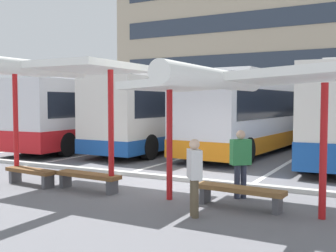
% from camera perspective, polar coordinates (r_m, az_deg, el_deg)
% --- Properties ---
extents(ground_plane, '(160.00, 160.00, 0.00)m').
position_cam_1_polar(ground_plane, '(11.31, -0.09, -8.20)').
color(ground_plane, slate).
extents(terminal_building, '(42.62, 14.46, 22.01)m').
position_cam_1_polar(terminal_building, '(45.60, 21.86, 12.44)').
color(terminal_building, tan).
rests_on(terminal_building, ground).
extents(coach_bus_0, '(3.00, 10.66, 3.57)m').
position_cam_1_polar(coach_bus_0, '(21.05, -10.00, 1.62)').
color(coach_bus_0, silver).
rests_on(coach_bus_0, ground).
extents(coach_bus_1, '(2.65, 11.48, 3.62)m').
position_cam_1_polar(coach_bus_1, '(20.11, 0.80, 1.79)').
color(coach_bus_1, silver).
rests_on(coach_bus_1, ground).
extents(coach_bus_2, '(3.34, 10.80, 3.65)m').
position_cam_1_polar(coach_bus_2, '(18.83, 11.71, 1.62)').
color(coach_bus_2, silver).
rests_on(coach_bus_2, ground).
extents(lane_stripe_0, '(0.16, 14.00, 0.01)m').
position_cam_1_polar(lane_stripe_0, '(22.93, -13.64, -2.38)').
color(lane_stripe_0, white).
rests_on(lane_stripe_0, ground).
extents(lane_stripe_1, '(0.16, 14.00, 0.01)m').
position_cam_1_polar(lane_stripe_1, '(20.49, -5.27, -2.98)').
color(lane_stripe_1, white).
rests_on(lane_stripe_1, ground).
extents(lane_stripe_2, '(0.16, 14.00, 0.01)m').
position_cam_1_polar(lane_stripe_2, '(18.59, 5.08, -3.63)').
color(lane_stripe_2, white).
rests_on(lane_stripe_2, ground).
extents(lane_stripe_3, '(0.16, 14.00, 0.01)m').
position_cam_1_polar(lane_stripe_3, '(17.42, 17.29, -4.24)').
color(lane_stripe_3, white).
rests_on(lane_stripe_3, ground).
extents(waiting_shelter_0, '(4.31, 4.87, 3.28)m').
position_cam_1_polar(waiting_shelter_0, '(11.01, -15.83, 7.31)').
color(waiting_shelter_0, red).
rests_on(waiting_shelter_0, ground).
extents(bench_0, '(1.71, 0.58, 0.45)m').
position_cam_1_polar(bench_0, '(11.84, -18.47, -6.20)').
color(bench_0, brown).
rests_on(bench_0, ground).
extents(bench_1, '(1.90, 0.52, 0.45)m').
position_cam_1_polar(bench_1, '(10.77, -11.04, -7.00)').
color(bench_1, brown).
rests_on(bench_1, ground).
extents(waiting_shelter_1, '(4.36, 4.87, 2.91)m').
position_cam_1_polar(waiting_shelter_1, '(8.53, 9.38, 5.92)').
color(waiting_shelter_1, red).
rests_on(waiting_shelter_1, ground).
extents(bench_2, '(1.98, 0.58, 0.45)m').
position_cam_1_polar(bench_2, '(9.03, 9.89, -9.01)').
color(bench_2, brown).
rests_on(bench_2, ground).
extents(platform_kerb, '(44.00, 0.24, 0.12)m').
position_cam_1_polar(platform_kerb, '(11.91, 1.54, -7.31)').
color(platform_kerb, '#ADADA8').
rests_on(platform_kerb, ground).
extents(waiting_passenger_0, '(0.49, 0.48, 1.61)m').
position_cam_1_polar(waiting_passenger_0, '(9.80, 10.03, -4.59)').
color(waiting_passenger_0, '#33384C').
rests_on(waiting_passenger_0, ground).
extents(waiting_passenger_1, '(0.45, 0.49, 1.54)m').
position_cam_1_polar(waiting_passenger_1, '(8.14, 3.68, -6.49)').
color(waiting_passenger_1, brown).
rests_on(waiting_passenger_1, ground).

